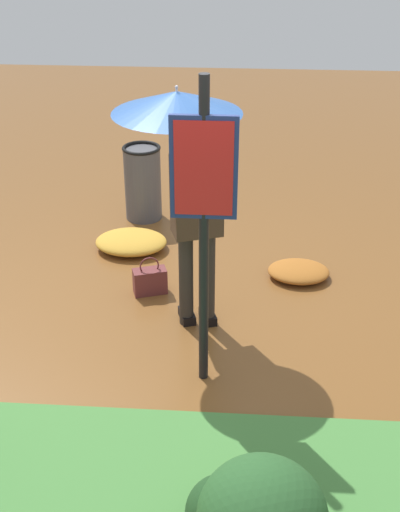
# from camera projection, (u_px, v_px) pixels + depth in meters

# --- Properties ---
(ground_plane) EXTENTS (18.00, 18.00, 0.00)m
(ground_plane) POSITION_uv_depth(u_px,v_px,m) (168.00, 317.00, 5.88)
(ground_plane) COLOR brown
(person_with_umbrella) EXTENTS (0.96, 0.96, 2.04)m
(person_with_umbrella) POSITION_uv_depth(u_px,v_px,m) (186.00, 151.00, 5.06)
(person_with_umbrella) COLOR #2D2823
(person_with_umbrella) RESTS_ON ground_plane
(info_sign_post) EXTENTS (0.44, 0.07, 2.30)m
(info_sign_post) POSITION_uv_depth(u_px,v_px,m) (204.00, 204.00, 4.47)
(info_sign_post) COLOR black
(info_sign_post) RESTS_ON ground_plane
(handbag) EXTENTS (0.33, 0.23, 0.37)m
(handbag) POSITION_uv_depth(u_px,v_px,m) (150.00, 281.00, 6.17)
(handbag) COLOR brown
(handbag) RESTS_ON ground_plane
(trash_bin) EXTENTS (0.42, 0.42, 0.83)m
(trash_bin) POSITION_uv_depth(u_px,v_px,m) (143.00, 182.00, 7.44)
(trash_bin) COLOR #4C4C51
(trash_bin) RESTS_ON ground_plane
(leaf_pile_by_bench) EXTENTS (0.73, 0.58, 0.16)m
(leaf_pile_by_bench) POSITION_uv_depth(u_px,v_px,m) (131.00, 242.00, 6.94)
(leaf_pile_by_bench) COLOR gold
(leaf_pile_by_bench) RESTS_ON ground_plane
(leaf_pile_far_path) EXTENTS (0.58, 0.47, 0.13)m
(leaf_pile_far_path) POSITION_uv_depth(u_px,v_px,m) (299.00, 271.00, 6.44)
(leaf_pile_far_path) COLOR #A86023
(leaf_pile_far_path) RESTS_ON ground_plane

